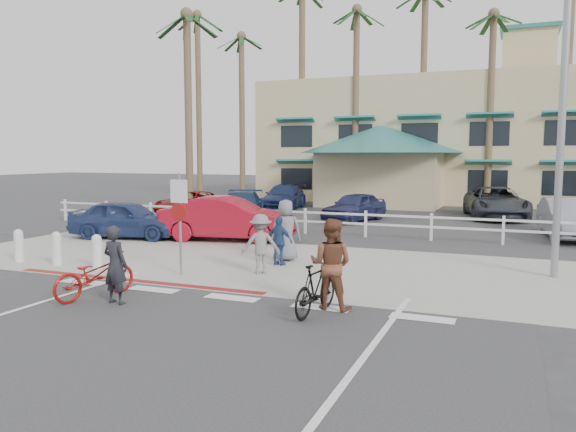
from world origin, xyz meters
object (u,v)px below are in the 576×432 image
at_px(sign_post, 180,219).
at_px(car_red_compact, 127,219).
at_px(bike_black, 316,289).
at_px(bike_red, 94,275).
at_px(car_white_sedan, 228,219).

distance_m(sign_post, car_red_compact, 7.28).
bearing_deg(bike_black, bike_red, 14.64).
bearing_deg(sign_post, bike_black, -25.24).
bearing_deg(car_red_compact, sign_post, -143.18).
bearing_deg(sign_post, car_white_sedan, 106.53).
bearing_deg(sign_post, car_red_compact, 138.57).
xyz_separation_m(bike_red, bike_black, (4.79, 0.61, 0.00)).
xyz_separation_m(car_white_sedan, car_red_compact, (-3.75, -0.88, -0.08)).
bearing_deg(car_white_sedan, sign_post, -174.54).
xyz_separation_m(sign_post, car_white_sedan, (-1.68, 5.67, -0.66)).
xyz_separation_m(bike_red, car_red_compact, (-4.99, 7.45, 0.21)).
xyz_separation_m(sign_post, bike_red, (-0.44, -2.66, -0.95)).
height_order(bike_black, car_white_sedan, car_white_sedan).
relative_size(bike_black, car_red_compact, 0.40).
relative_size(sign_post, bike_red, 1.53).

